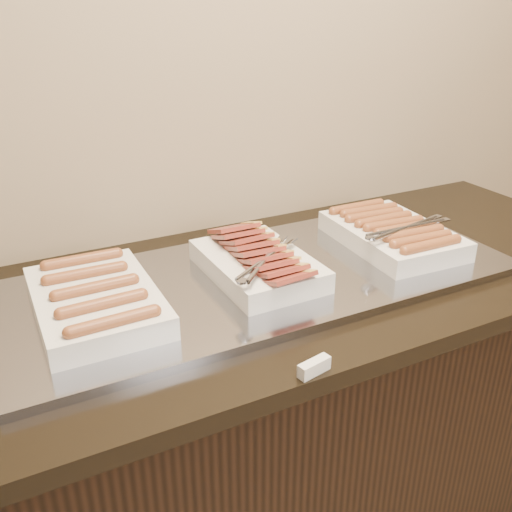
# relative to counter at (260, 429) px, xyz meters

# --- Properties ---
(counter) EXTENTS (2.06, 0.76, 0.90)m
(counter) POSITION_rel_counter_xyz_m (0.00, 0.00, 0.00)
(counter) COLOR black
(counter) RESTS_ON ground
(warming_tray) EXTENTS (1.20, 0.50, 0.02)m
(warming_tray) POSITION_rel_counter_xyz_m (0.01, 0.00, 0.46)
(warming_tray) COLOR #9799A4
(warming_tray) RESTS_ON counter
(dish_left) EXTENTS (0.24, 0.36, 0.07)m
(dish_left) POSITION_rel_counter_xyz_m (-0.38, 0.00, 0.50)
(dish_left) COLOR silver
(dish_left) RESTS_ON warming_tray
(dish_center) EXTENTS (0.25, 0.34, 0.09)m
(dish_center) POSITION_rel_counter_xyz_m (-0.01, -0.00, 0.50)
(dish_center) COLOR silver
(dish_center) RESTS_ON warming_tray
(dish_right) EXTENTS (0.27, 0.37, 0.08)m
(dish_right) POSITION_rel_counter_xyz_m (0.39, -0.00, 0.50)
(dish_right) COLOR silver
(dish_right) RESTS_ON warming_tray
(label_holder) EXTENTS (0.07, 0.03, 0.03)m
(label_holder) POSITION_rel_counter_xyz_m (-0.08, -0.36, 0.46)
(label_holder) COLOR silver
(label_holder) RESTS_ON counter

